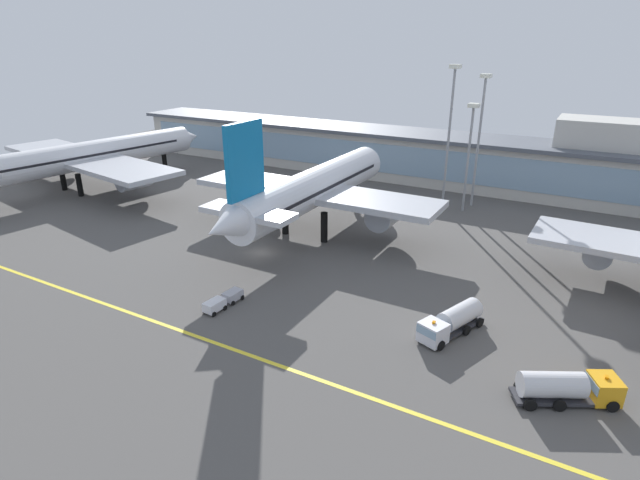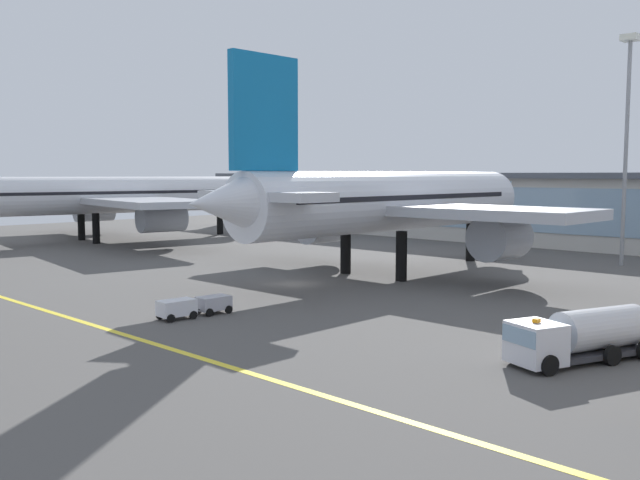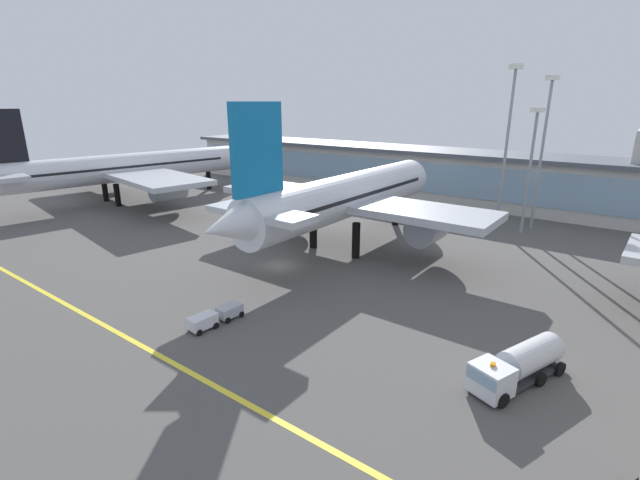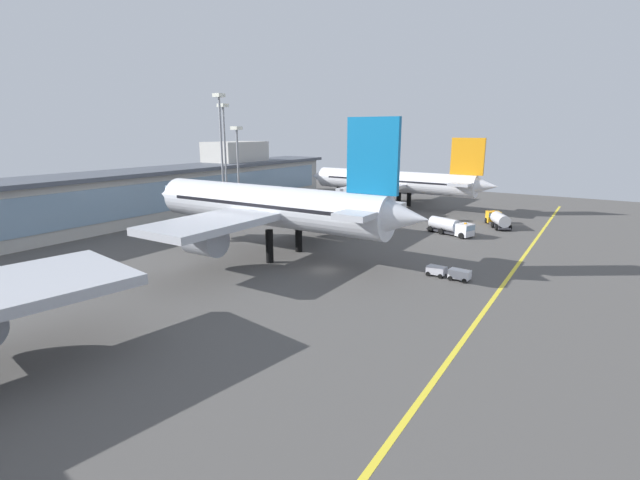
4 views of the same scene
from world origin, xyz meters
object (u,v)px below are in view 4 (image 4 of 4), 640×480
(airliner_near_right, at_px, (269,207))
(apron_light_mast_east, at_px, (225,145))
(apron_light_mast_west, at_px, (238,158))
(apron_light_mast_centre, at_px, (221,141))
(service_truck_far, at_px, (498,219))
(fuel_tanker_truck, at_px, (451,227))
(airliner_far_right, at_px, (394,182))
(baggage_tug_near, at_px, (449,272))

(airliner_near_right, xyz_separation_m, apron_light_mast_east, (19.35, 27.18, 8.29))
(apron_light_mast_west, height_order, apron_light_mast_centre, apron_light_mast_centre)
(service_truck_far, xyz_separation_m, apron_light_mast_west, (-21.96, 48.46, 11.63))
(apron_light_mast_west, height_order, apron_light_mast_east, apron_light_mast_east)
(fuel_tanker_truck, relative_size, apron_light_mast_centre, 0.36)
(airliner_far_right, distance_m, baggage_tug_near, 56.91)
(apron_light_mast_west, bearing_deg, airliner_far_right, -32.61)
(airliner_far_right, distance_m, fuel_tanker_truck, 32.19)
(apron_light_mast_centre, height_order, apron_light_mast_east, apron_light_mast_centre)
(airliner_far_right, height_order, baggage_tug_near, airliner_far_right)
(apron_light_mast_west, relative_size, apron_light_mast_centre, 0.76)
(airliner_near_right, relative_size, apron_light_mast_centre, 1.94)
(fuel_tanker_truck, distance_m, apron_light_mast_centre, 47.94)
(fuel_tanker_truck, bearing_deg, apron_light_mast_centre, -141.80)
(airliner_far_right, xyz_separation_m, fuel_tanker_truck, (-23.31, -21.69, -4.74))
(service_truck_far, bearing_deg, airliner_near_right, 119.97)
(fuel_tanker_truck, distance_m, baggage_tug_near, 26.40)
(airliner_near_right, bearing_deg, airliner_far_right, -87.58)
(apron_light_mast_east, bearing_deg, baggage_tug_near, -106.70)
(airliner_near_right, xyz_separation_m, service_truck_far, (40.70, -25.39, -5.95))
(fuel_tanker_truck, xyz_separation_m, apron_light_mast_centre, (-13.71, 43.38, 15.12))
(service_truck_far, height_order, apron_light_mast_east, apron_light_mast_east)
(airliner_far_right, bearing_deg, apron_light_mast_east, 54.16)
(airliner_far_right, height_order, apron_light_mast_east, apron_light_mast_east)
(airliner_near_right, xyz_separation_m, baggage_tug_near, (3.09, -27.03, -6.66))
(airliner_far_right, distance_m, apron_light_mast_west, 39.79)
(airliner_near_right, xyz_separation_m, apron_light_mast_centre, (14.74, 23.65, 9.17))
(baggage_tug_near, bearing_deg, airliner_near_right, -168.88)
(fuel_tanker_truck, height_order, apron_light_mast_east, apron_light_mast_east)
(apron_light_mast_centre, relative_size, apron_light_mast_east, 1.07)
(apron_light_mast_east, bearing_deg, fuel_tanker_truck, -79.03)
(airliner_far_right, relative_size, apron_light_mast_centre, 1.93)
(service_truck_far, bearing_deg, fuel_tanker_truck, 127.14)
(service_truck_far, bearing_deg, apron_light_mast_west, 86.30)
(fuel_tanker_truck, bearing_deg, service_truck_far, 85.89)
(fuel_tanker_truck, relative_size, apron_light_mast_east, 0.39)
(airliner_near_right, height_order, apron_light_mast_east, apron_light_mast_east)
(service_truck_far, relative_size, apron_light_mast_centre, 0.35)
(baggage_tug_near, relative_size, service_truck_far, 0.63)
(airliner_far_right, xyz_separation_m, apron_light_mast_east, (-32.40, 25.22, 9.50))
(fuel_tanker_truck, height_order, service_truck_far, same)
(airliner_far_right, bearing_deg, airliner_near_right, 94.22)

